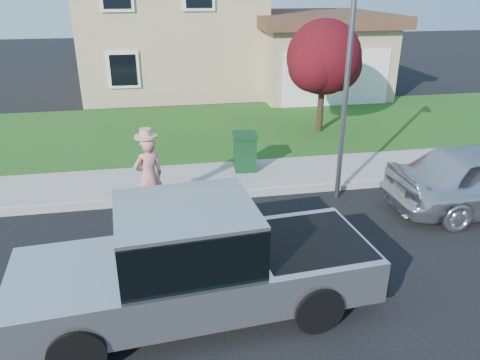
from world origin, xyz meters
name	(u,v)px	position (x,y,z in m)	size (l,w,h in m)	color
ground	(218,264)	(0.00, 0.00, 0.00)	(80.00, 80.00, 0.00)	black
curb	(242,194)	(1.00, 2.90, 0.06)	(40.00, 0.20, 0.12)	gray
sidewalk	(235,177)	(1.00, 4.00, 0.07)	(40.00, 2.00, 0.15)	gray
lawn	(214,130)	(1.00, 8.50, 0.05)	(40.00, 7.00, 0.10)	#194012
house	(198,21)	(1.31, 16.38, 3.17)	(14.00, 11.30, 6.85)	tan
pickup_truck	(195,264)	(-0.53, -1.29, 0.89)	(5.95, 2.46, 1.91)	black
woman	(149,175)	(-1.24, 2.37, 0.97)	(0.80, 0.68, 2.05)	#DE8479
ornamental_tree	(325,61)	(4.69, 7.61, 2.52)	(2.76, 2.49, 3.79)	black
trash_bin	(245,151)	(1.34, 4.35, 0.67)	(0.67, 0.76, 1.03)	#0E3518
street_lamp	(347,80)	(3.31, 2.38, 2.94)	(0.35, 0.68, 5.16)	slate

